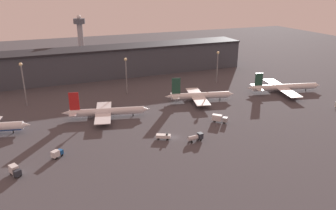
% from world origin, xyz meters
% --- Properties ---
extents(ground, '(600.00, 600.00, 0.00)m').
position_xyz_m(ground, '(0.00, 0.00, 0.00)').
color(ground, '#423F44').
extents(terminal_building, '(190.08, 23.30, 20.62)m').
position_xyz_m(terminal_building, '(0.00, 108.23, 10.36)').
color(terminal_building, '#3D424C').
rests_on(terminal_building, ground).
extents(airplane_1, '(42.26, 30.20, 13.57)m').
position_xyz_m(airplane_1, '(-22.60, 33.02, 3.03)').
color(airplane_1, silver).
rests_on(airplane_1, ground).
extents(airplane_2, '(39.32, 30.99, 13.86)m').
position_xyz_m(airplane_2, '(30.89, 37.48, 3.09)').
color(airplane_2, white).
rests_on(airplane_2, ground).
extents(airplane_3, '(46.56, 38.13, 12.36)m').
position_xyz_m(airplane_3, '(85.72, 33.08, 2.99)').
color(airplane_3, white).
rests_on(airplane_3, ground).
extents(service_vehicle_1, '(4.32, 5.70, 3.48)m').
position_xyz_m(service_vehicle_1, '(-62.33, -6.66, 1.91)').
color(service_vehicle_1, '#282D38').
rests_on(service_vehicle_1, ground).
extents(service_vehicle_2, '(4.84, 4.47, 3.06)m').
position_xyz_m(service_vehicle_2, '(-48.06, 0.74, 1.70)').
color(service_vehicle_2, '#195199').
rests_on(service_vehicle_2, ground).
extents(service_vehicle_3, '(6.83, 6.70, 3.58)m').
position_xyz_m(service_vehicle_3, '(26.04, 7.25, 1.98)').
color(service_vehicle_3, '#9EA3A8').
rests_on(service_vehicle_3, ground).
extents(service_vehicle_4, '(6.91, 2.93, 3.20)m').
position_xyz_m(service_vehicle_4, '(6.81, -6.48, 1.74)').
color(service_vehicle_4, '#282D38').
rests_on(service_vehicle_4, ground).
extents(service_vehicle_5, '(6.47, 4.84, 2.88)m').
position_xyz_m(service_vehicle_5, '(-4.97, 0.18, 1.36)').
color(service_vehicle_5, white).
rests_on(service_vehicle_5, ground).
extents(lamp_post_0, '(1.80, 1.80, 23.63)m').
position_xyz_m(lamp_post_0, '(-58.75, 65.46, 15.14)').
color(lamp_post_0, slate).
rests_on(lamp_post_0, ground).
extents(lamp_post_1, '(1.80, 1.80, 21.68)m').
position_xyz_m(lamp_post_1, '(-3.17, 65.46, 14.06)').
color(lamp_post_1, slate).
rests_on(lamp_post_1, ground).
extents(lamp_post_2, '(1.80, 1.80, 20.96)m').
position_xyz_m(lamp_post_2, '(58.02, 65.46, 13.65)').
color(lamp_post_2, slate).
rests_on(lamp_post_2, ground).
extents(control_tower, '(9.00, 9.00, 38.57)m').
position_xyz_m(control_tower, '(-16.09, 156.46, 22.56)').
color(control_tower, '#99999E').
rests_on(control_tower, ground).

